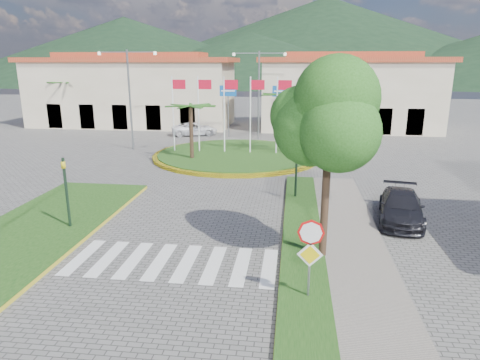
# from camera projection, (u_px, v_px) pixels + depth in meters

# --- Properties ---
(ground) EXTENTS (160.00, 160.00, 0.00)m
(ground) POSITION_uv_depth(u_px,v_px,m) (130.00, 327.00, 11.76)
(ground) COLOR #5E5C59
(ground) RESTS_ON ground
(sidewalk_right) EXTENTS (4.00, 28.00, 0.15)m
(sidewalk_right) POSITION_uv_depth(u_px,v_px,m) (344.00, 301.00, 12.93)
(sidewalk_right) COLOR gray
(sidewalk_right) RESTS_ON ground
(verge_right) EXTENTS (1.60, 28.00, 0.18)m
(verge_right) POSITION_uv_depth(u_px,v_px,m) (304.00, 297.00, 13.07)
(verge_right) COLOR #164012
(verge_right) RESTS_ON ground
(median_left) EXTENTS (5.00, 14.00, 0.18)m
(median_left) POSITION_uv_depth(u_px,v_px,m) (36.00, 230.00, 18.26)
(median_left) COLOR #164012
(median_left) RESTS_ON ground
(crosswalk) EXTENTS (8.00, 3.00, 0.01)m
(crosswalk) POSITION_uv_depth(u_px,v_px,m) (171.00, 262.00, 15.59)
(crosswalk) COLOR silver
(crosswalk) RESTS_ON ground
(roundabout_island) EXTENTS (12.70, 12.70, 6.00)m
(roundabout_island) POSITION_uv_depth(u_px,v_px,m) (236.00, 155.00, 32.75)
(roundabout_island) COLOR yellow
(roundabout_island) RESTS_ON ground
(stop_sign) EXTENTS (0.80, 0.11, 2.65)m
(stop_sign) POSITION_uv_depth(u_px,v_px,m) (310.00, 247.00, 12.57)
(stop_sign) COLOR slate
(stop_sign) RESTS_ON ground
(deciduous_tree) EXTENTS (3.60, 3.60, 6.80)m
(deciduous_tree) POSITION_uv_depth(u_px,v_px,m) (330.00, 119.00, 14.50)
(deciduous_tree) COLOR black
(deciduous_tree) RESTS_ON ground
(traffic_light_left) EXTENTS (0.15, 0.18, 3.20)m
(traffic_light_left) POSITION_uv_depth(u_px,v_px,m) (66.00, 187.00, 18.09)
(traffic_light_left) COLOR black
(traffic_light_left) RESTS_ON ground
(traffic_light_right) EXTENTS (0.15, 0.18, 3.20)m
(traffic_light_right) POSITION_uv_depth(u_px,v_px,m) (296.00, 164.00, 22.18)
(traffic_light_right) COLOR black
(traffic_light_right) RESTS_ON ground
(traffic_light_far) EXTENTS (0.18, 0.15, 3.20)m
(traffic_light_far) POSITION_uv_depth(u_px,v_px,m) (339.00, 126.00, 35.14)
(traffic_light_far) COLOR black
(traffic_light_far) RESTS_ON ground
(direction_sign_west) EXTENTS (1.60, 0.14, 5.20)m
(direction_sign_west) POSITION_uv_depth(u_px,v_px,m) (228.00, 100.00, 40.67)
(direction_sign_west) COLOR slate
(direction_sign_west) RESTS_ON ground
(direction_sign_east) EXTENTS (1.60, 0.14, 5.20)m
(direction_sign_east) POSITION_uv_depth(u_px,v_px,m) (281.00, 101.00, 40.07)
(direction_sign_east) COLOR slate
(direction_sign_east) RESTS_ON ground
(street_lamp_centre) EXTENTS (4.80, 0.16, 8.00)m
(street_lamp_centre) POSITION_uv_depth(u_px,v_px,m) (259.00, 91.00, 39.13)
(street_lamp_centre) COLOR slate
(street_lamp_centre) RESTS_ON ground
(street_lamp_west) EXTENTS (4.80, 0.16, 8.00)m
(street_lamp_west) POSITION_uv_depth(u_px,v_px,m) (130.00, 94.00, 34.60)
(street_lamp_west) COLOR slate
(street_lamp_west) RESTS_ON ground
(building_left) EXTENTS (23.32, 9.54, 8.05)m
(building_left) POSITION_uv_depth(u_px,v_px,m) (134.00, 90.00, 48.75)
(building_left) COLOR #C2B393
(building_left) RESTS_ON ground
(building_right) EXTENTS (19.08, 9.54, 8.05)m
(building_right) POSITION_uv_depth(u_px,v_px,m) (348.00, 92.00, 45.84)
(building_right) COLOR #C2B393
(building_right) RESTS_ON ground
(hill_far_west) EXTENTS (140.00, 140.00, 22.00)m
(hill_far_west) POSITION_uv_depth(u_px,v_px,m) (126.00, 50.00, 149.34)
(hill_far_west) COLOR black
(hill_far_west) RESTS_ON ground
(hill_far_mid) EXTENTS (180.00, 180.00, 30.00)m
(hill_far_mid) POSITION_uv_depth(u_px,v_px,m) (326.00, 40.00, 158.92)
(hill_far_mid) COLOR black
(hill_far_mid) RESTS_ON ground
(hill_near_back) EXTENTS (110.00, 110.00, 16.00)m
(hill_near_back) POSITION_uv_depth(u_px,v_px,m) (251.00, 59.00, 135.13)
(hill_near_back) COLOR black
(hill_near_back) RESTS_ON ground
(white_van) EXTENTS (4.94, 3.51, 1.25)m
(white_van) POSITION_uv_depth(u_px,v_px,m) (195.00, 129.00, 42.36)
(white_van) COLOR white
(white_van) RESTS_ON ground
(car_dark_a) EXTENTS (3.14, 1.29, 1.06)m
(car_dark_a) POSITION_uv_depth(u_px,v_px,m) (182.00, 123.00, 47.23)
(car_dark_a) COLOR black
(car_dark_a) RESTS_ON ground
(car_dark_b) EXTENTS (3.72, 2.31, 1.16)m
(car_dark_b) POSITION_uv_depth(u_px,v_px,m) (348.00, 126.00, 44.54)
(car_dark_b) COLOR black
(car_dark_b) RESTS_ON ground
(car_side_right) EXTENTS (2.64, 4.85, 1.33)m
(car_side_right) POSITION_uv_depth(u_px,v_px,m) (401.00, 207.00, 19.49)
(car_side_right) COLOR black
(car_side_right) RESTS_ON ground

